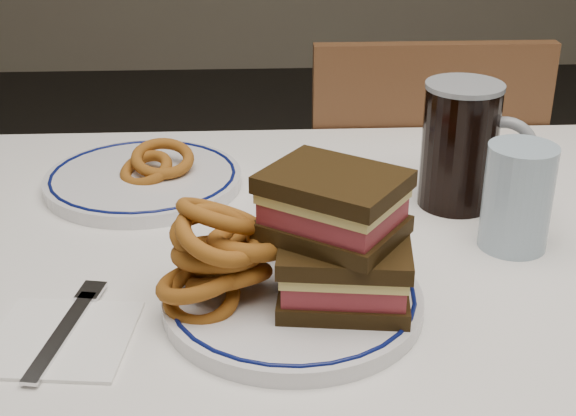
{
  "coord_description": "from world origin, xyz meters",
  "views": [
    {
      "loc": [
        -0.13,
        -0.86,
        1.22
      ],
      "look_at": [
        -0.1,
        -0.08,
        0.85
      ],
      "focal_mm": 50.0,
      "sensor_mm": 36.0,
      "label": 1
    }
  ],
  "objects_px": {
    "reuben_sandwich": "(339,239)",
    "chair_far": "(408,230)",
    "beer_mug": "(462,145)",
    "far_plate": "(143,179)",
    "main_plate": "(293,299)"
  },
  "relations": [
    {
      "from": "reuben_sandwich",
      "to": "chair_far",
      "type": "bearing_deg",
      "value": 72.14
    },
    {
      "from": "chair_far",
      "to": "reuben_sandwich",
      "type": "distance_m",
      "value": 0.82
    },
    {
      "from": "beer_mug",
      "to": "far_plate",
      "type": "distance_m",
      "value": 0.45
    },
    {
      "from": "chair_far",
      "to": "beer_mug",
      "type": "height_order",
      "value": "beer_mug"
    },
    {
      "from": "main_plate",
      "to": "reuben_sandwich",
      "type": "bearing_deg",
      "value": -11.25
    },
    {
      "from": "reuben_sandwich",
      "to": "beer_mug",
      "type": "relative_size",
      "value": 1.0
    },
    {
      "from": "far_plate",
      "to": "beer_mug",
      "type": "bearing_deg",
      "value": -10.69
    },
    {
      "from": "chair_far",
      "to": "main_plate",
      "type": "bearing_deg",
      "value": -111.45
    },
    {
      "from": "main_plate",
      "to": "reuben_sandwich",
      "type": "xyz_separation_m",
      "value": [
        0.05,
        -0.01,
        0.08
      ]
    },
    {
      "from": "main_plate",
      "to": "reuben_sandwich",
      "type": "relative_size",
      "value": 1.63
    },
    {
      "from": "main_plate",
      "to": "reuben_sandwich",
      "type": "distance_m",
      "value": 0.09
    },
    {
      "from": "reuben_sandwich",
      "to": "far_plate",
      "type": "xyz_separation_m",
      "value": [
        -0.24,
        0.34,
        -0.08
      ]
    },
    {
      "from": "beer_mug",
      "to": "main_plate",
      "type": "bearing_deg",
      "value": -133.5
    },
    {
      "from": "main_plate",
      "to": "beer_mug",
      "type": "bearing_deg",
      "value": 46.5
    },
    {
      "from": "reuben_sandwich",
      "to": "far_plate",
      "type": "distance_m",
      "value": 0.43
    }
  ]
}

